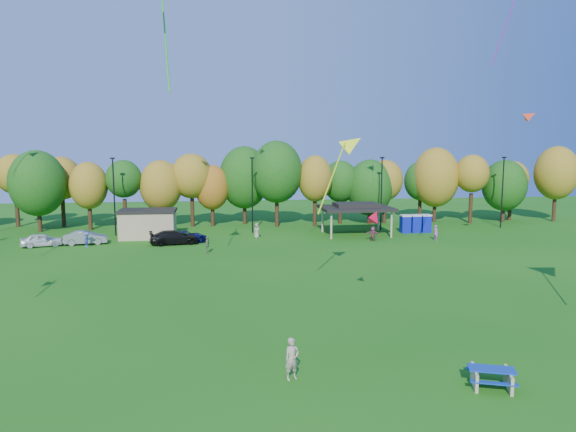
{
  "coord_description": "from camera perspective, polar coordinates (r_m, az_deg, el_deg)",
  "views": [
    {
      "loc": [
        -1.75,
        -21.27,
        9.98
      ],
      "look_at": [
        1.84,
        6.0,
        6.42
      ],
      "focal_mm": 32.0,
      "sensor_mm": 36.0,
      "label": 1
    }
  ],
  "objects": [
    {
      "name": "lamp_posts",
      "position": [
        61.59,
        -3.99,
        2.64
      ],
      "size": [
        64.5,
        0.25,
        9.09
      ],
      "color": "black",
      "rests_on": "ground"
    },
    {
      "name": "kite_14",
      "position": [
        30.96,
        9.56,
        -0.03
      ],
      "size": [
        1.34,
        1.27,
        1.07
      ],
      "color": "red"
    },
    {
      "name": "car_a",
      "position": [
        58.94,
        -25.67,
        -2.42
      ],
      "size": [
        4.36,
        2.64,
        1.39
      ],
      "primitive_type": "imported",
      "rotation": [
        0.0,
        0.0,
        1.83
      ],
      "color": "white",
      "rests_on": "ground"
    },
    {
      "name": "car_b",
      "position": [
        58.42,
        -21.57,
        -2.25
      ],
      "size": [
        4.57,
        2.21,
        1.45
      ],
      "primitive_type": "imported",
      "rotation": [
        0.0,
        0.0,
        1.73
      ],
      "color": "gray",
      "rests_on": "ground"
    },
    {
      "name": "utility_building",
      "position": [
        60.42,
        -15.28,
        -0.81
      ],
      "size": [
        6.3,
        4.3,
        3.25
      ],
      "color": "tan",
      "rests_on": "ground"
    },
    {
      "name": "far_person_1",
      "position": [
        58.12,
        -3.48,
        -1.65
      ],
      "size": [
        1.01,
        0.94,
        1.74
      ],
      "primitive_type": "imported",
      "rotation": [
        0.0,
        0.0,
        0.61
      ],
      "color": "#959F6D",
      "rests_on": "ground"
    },
    {
      "name": "far_person_0",
      "position": [
        56.97,
        9.4,
        -1.96
      ],
      "size": [
        1.54,
        1.26,
        1.64
      ],
      "primitive_type": "imported",
      "rotation": [
        0.0,
        0.0,
        5.69
      ],
      "color": "#963E58",
      "rests_on": "ground"
    },
    {
      "name": "kite_9",
      "position": [
        54.29,
        25.34,
        10.02
      ],
      "size": [
        1.68,
        1.49,
        1.44
      ],
      "color": "red"
    },
    {
      "name": "kite_12",
      "position": [
        34.34,
        7.18,
        7.86
      ],
      "size": [
        3.43,
        1.74,
        5.57
      ],
      "color": "#D7F319"
    },
    {
      "name": "porta_potties",
      "position": [
        63.99,
        13.98,
        -0.81
      ],
      "size": [
        3.75,
        1.21,
        2.18
      ],
      "color": "#0D1AAE",
      "rests_on": "ground"
    },
    {
      "name": "far_person_5",
      "position": [
        58.98,
        16.09,
        -1.81
      ],
      "size": [
        0.62,
        0.73,
        1.71
      ],
      "primitive_type": "imported",
      "rotation": [
        0.0,
        0.0,
        1.97
      ],
      "color": "#BD59B2",
      "rests_on": "ground"
    },
    {
      "name": "car_d",
      "position": [
        55.73,
        -12.53,
        -2.33
      ],
      "size": [
        5.39,
        2.9,
        1.48
      ],
      "primitive_type": "imported",
      "rotation": [
        0.0,
        0.0,
        1.74
      ],
      "color": "black",
      "rests_on": "ground"
    },
    {
      "name": "far_person_2",
      "position": [
        56.62,
        -21.43,
        -2.47
      ],
      "size": [
        0.93,
        1.17,
        1.58
      ],
      "primitive_type": "imported",
      "rotation": [
        0.0,
        0.0,
        1.19
      ],
      "color": "#4C62A8",
      "rests_on": "ground"
    },
    {
      "name": "car_c",
      "position": [
        56.42,
        -11.2,
        -2.29
      ],
      "size": [
        5.03,
        3.53,
        1.27
      ],
      "primitive_type": "imported",
      "rotation": [
        0.0,
        0.0,
        1.91
      ],
      "color": "#0C0F48",
      "rests_on": "ground"
    },
    {
      "name": "ground",
      "position": [
        23.56,
        -2.67,
        -17.69
      ],
      "size": [
        160.0,
        160.0,
        0.0
      ],
      "primitive_type": "plane",
      "color": "#19600F",
      "rests_on": "ground"
    },
    {
      "name": "picnic_table",
      "position": [
        24.28,
        21.67,
        -16.21
      ],
      "size": [
        2.3,
        2.1,
        0.82
      ],
      "rotation": [
        0.0,
        0.0,
        -0.34
      ],
      "color": "tan",
      "rests_on": "ground"
    },
    {
      "name": "kite_flyer",
      "position": [
        23.19,
        0.46,
        -15.58
      ],
      "size": [
        0.8,
        0.66,
        1.87
      ],
      "primitive_type": "imported",
      "rotation": [
        0.0,
        0.0,
        0.37
      ],
      "color": "tan",
      "rests_on": "ground"
    },
    {
      "name": "pavilion",
      "position": [
        60.74,
        7.57,
        0.94
      ],
      "size": [
        8.2,
        6.2,
        3.77
      ],
      "color": "tan",
      "rests_on": "ground"
    },
    {
      "name": "tree_line",
      "position": [
        66.91,
        -6.89,
        3.85
      ],
      "size": [
        93.57,
        10.55,
        11.15
      ],
      "color": "black",
      "rests_on": "ground"
    },
    {
      "name": "far_person_3",
      "position": [
        50.29,
        -8.95,
        -3.18
      ],
      "size": [
        0.49,
        1.01,
        1.67
      ],
      "primitive_type": "imported",
      "rotation": [
        0.0,
        0.0,
        1.65
      ],
      "color": "#6F8551",
      "rests_on": "ground"
    }
  ]
}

